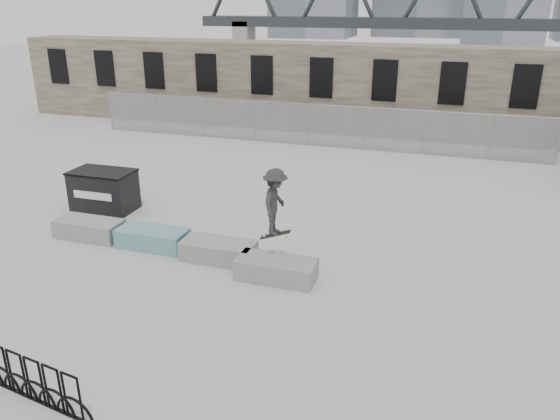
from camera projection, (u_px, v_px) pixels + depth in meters
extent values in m
plane|color=#ADAEA9|center=(191.00, 251.00, 15.42)|extent=(120.00, 120.00, 0.00)
cube|color=brown|center=(327.00, 87.00, 29.01)|extent=(36.00, 2.50, 4.50)
cube|color=black|center=(59.00, 66.00, 32.26)|extent=(1.20, 0.12, 2.00)
cube|color=black|center=(105.00, 68.00, 31.33)|extent=(1.20, 0.12, 2.00)
cube|color=black|center=(154.00, 71.00, 30.41)|extent=(1.20, 0.12, 2.00)
cube|color=black|center=(206.00, 73.00, 29.49)|extent=(1.20, 0.12, 2.00)
cube|color=black|center=(262.00, 75.00, 28.57)|extent=(1.20, 0.12, 2.00)
cube|color=black|center=(321.00, 78.00, 27.65)|extent=(1.20, 0.12, 2.00)
cube|color=black|center=(385.00, 81.00, 26.72)|extent=(1.20, 0.12, 2.00)
cube|color=black|center=(453.00, 83.00, 25.80)|extent=(1.20, 0.12, 2.00)
cube|color=black|center=(526.00, 87.00, 24.88)|extent=(1.20, 0.12, 2.00)
cylinder|color=gray|center=(110.00, 111.00, 29.31)|extent=(0.06, 0.06, 2.00)
cylinder|color=gray|center=(156.00, 114.00, 28.51)|extent=(0.06, 0.06, 2.00)
cylinder|color=gray|center=(203.00, 118.00, 27.72)|extent=(0.06, 0.06, 2.00)
cylinder|color=gray|center=(254.00, 121.00, 26.93)|extent=(0.06, 0.06, 2.00)
cylinder|color=gray|center=(308.00, 125.00, 26.14)|extent=(0.06, 0.06, 2.00)
cylinder|color=gray|center=(365.00, 129.00, 25.34)|extent=(0.06, 0.06, 2.00)
cylinder|color=gray|center=(425.00, 133.00, 24.55)|extent=(0.06, 0.06, 2.00)
cylinder|color=gray|center=(490.00, 138.00, 23.76)|extent=(0.06, 0.06, 2.00)
cylinder|color=gray|center=(559.00, 142.00, 22.97)|extent=(0.06, 0.06, 2.00)
cube|color=#99999E|center=(308.00, 125.00, 26.14)|extent=(22.00, 0.02, 2.00)
cylinder|color=gray|center=(308.00, 104.00, 25.77)|extent=(22.00, 0.04, 0.04)
cube|color=gray|center=(89.00, 229.00, 16.20)|extent=(2.00, 0.90, 0.55)
cube|color=#2D471E|center=(89.00, 222.00, 16.12)|extent=(1.76, 0.66, 0.10)
cube|color=teal|center=(153.00, 238.00, 15.56)|extent=(2.00, 0.90, 0.55)
cube|color=#2D471E|center=(152.00, 231.00, 15.48)|extent=(1.76, 0.66, 0.10)
cube|color=gray|center=(218.00, 251.00, 14.78)|extent=(2.00, 0.90, 0.55)
cube|color=#2D471E|center=(218.00, 244.00, 14.70)|extent=(1.76, 0.66, 0.10)
cube|color=gray|center=(276.00, 269.00, 13.77)|extent=(2.00, 0.90, 0.55)
cube|color=#2D471E|center=(276.00, 262.00, 13.69)|extent=(1.76, 0.66, 0.10)
cube|color=black|center=(104.00, 191.00, 18.20)|extent=(2.03, 1.23, 1.31)
cube|color=black|center=(102.00, 172.00, 17.95)|extent=(2.08, 1.28, 0.06)
cube|color=white|center=(92.00, 196.00, 17.63)|extent=(1.41, 0.03, 0.25)
torus|color=black|center=(0.00, 366.00, 9.86)|extent=(0.89, 0.19, 0.89)
torus|color=black|center=(17.00, 374.00, 9.67)|extent=(0.89, 0.19, 0.89)
torus|color=black|center=(35.00, 381.00, 9.48)|extent=(0.89, 0.19, 0.89)
torus|color=black|center=(53.00, 389.00, 9.28)|extent=(0.89, 0.19, 0.89)
torus|color=black|center=(72.00, 397.00, 9.09)|extent=(0.89, 0.19, 0.89)
cube|color=#2D3033|center=(498.00, 24.00, 59.84)|extent=(70.00, 3.00, 1.20)
cube|color=gray|center=(244.00, 38.00, 69.21)|extent=(2.00, 3.00, 4.00)
imported|color=#2B2C2E|center=(275.00, 202.00, 13.63)|extent=(0.67, 1.13, 1.72)
cube|color=black|center=(275.00, 235.00, 13.95)|extent=(0.79, 0.31, 0.27)
cylinder|color=beige|center=(264.00, 236.00, 13.99)|extent=(0.06, 0.03, 0.06)
cylinder|color=beige|center=(266.00, 234.00, 14.11)|extent=(0.06, 0.03, 0.06)
cylinder|color=beige|center=(285.00, 239.00, 13.83)|extent=(0.06, 0.03, 0.06)
cylinder|color=beige|center=(287.00, 237.00, 13.95)|extent=(0.06, 0.03, 0.06)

